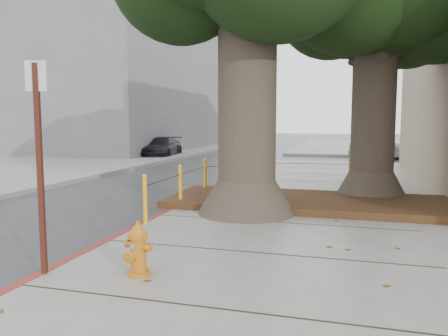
{
  "coord_description": "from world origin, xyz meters",
  "views": [
    {
      "loc": [
        1.69,
        -6.12,
        2.07
      ],
      "look_at": [
        -0.75,
        2.55,
        1.1
      ],
      "focal_mm": 35.0,
      "sensor_mm": 36.0,
      "label": 1
    }
  ],
  "objects_px": {
    "fire_hydrant": "(138,249)",
    "car_dark": "(162,147)",
    "car_silver": "(383,147)",
    "signpost": "(39,156)"
  },
  "relations": [
    {
      "from": "fire_hydrant",
      "to": "signpost",
      "type": "xyz_separation_m",
      "value": [
        -1.18,
        -0.25,
        1.16
      ]
    },
    {
      "from": "fire_hydrant",
      "to": "car_dark",
      "type": "distance_m",
      "value": 20.07
    },
    {
      "from": "car_dark",
      "to": "signpost",
      "type": "bearing_deg",
      "value": -76.73
    },
    {
      "from": "fire_hydrant",
      "to": "car_silver",
      "type": "bearing_deg",
      "value": 95.22
    },
    {
      "from": "car_silver",
      "to": "car_dark",
      "type": "xyz_separation_m",
      "value": [
        -12.24,
        -2.26,
        -0.05
      ]
    },
    {
      "from": "signpost",
      "to": "car_dark",
      "type": "xyz_separation_m",
      "value": [
        -6.65,
        18.73,
        -1.06
      ]
    },
    {
      "from": "fire_hydrant",
      "to": "car_dark",
      "type": "relative_size",
      "value": 0.17
    },
    {
      "from": "fire_hydrant",
      "to": "car_dark",
      "type": "height_order",
      "value": "car_dark"
    },
    {
      "from": "signpost",
      "to": "car_silver",
      "type": "distance_m",
      "value": 21.74
    },
    {
      "from": "fire_hydrant",
      "to": "car_silver",
      "type": "relative_size",
      "value": 0.19
    }
  ]
}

